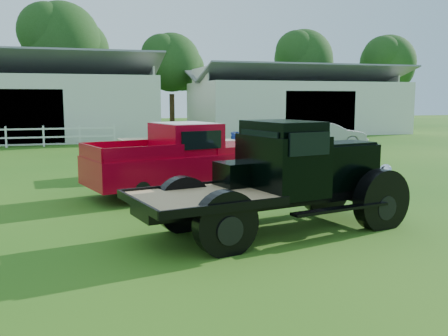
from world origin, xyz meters
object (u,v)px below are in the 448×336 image
object	(u,v)px
vintage_flatbed	(277,177)
misc_car_grey	(326,135)
misc_car_blue	(271,138)
red_pickup	(182,158)
white_pickup	(182,150)

from	to	relation	value
vintage_flatbed	misc_car_grey	bearing A→B (deg)	46.53
vintage_flatbed	misc_car_blue	bearing A→B (deg)	56.17
red_pickup	misc_car_blue	bearing A→B (deg)	40.33
misc_car_blue	red_pickup	bearing A→B (deg)	173.13
misc_car_blue	misc_car_grey	size ratio (longest dim) A/B	0.97
misc_car_grey	misc_car_blue	bearing A→B (deg)	117.36
vintage_flatbed	misc_car_grey	distance (m)	18.57
white_pickup	misc_car_blue	world-z (taller)	white_pickup
misc_car_blue	vintage_flatbed	bearing A→B (deg)	-174.00
vintage_flatbed	white_pickup	xyz separation A→B (m)	(-0.21, 8.49, -0.29)
white_pickup	vintage_flatbed	bearing A→B (deg)	-94.63
white_pickup	misc_car_grey	world-z (taller)	white_pickup
red_pickup	misc_car_grey	world-z (taller)	red_pickup
vintage_flatbed	misc_car_grey	xyz separation A→B (m)	(9.66, 15.86, -0.43)
white_pickup	misc_car_blue	xyz separation A→B (m)	(5.99, 6.03, -0.14)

